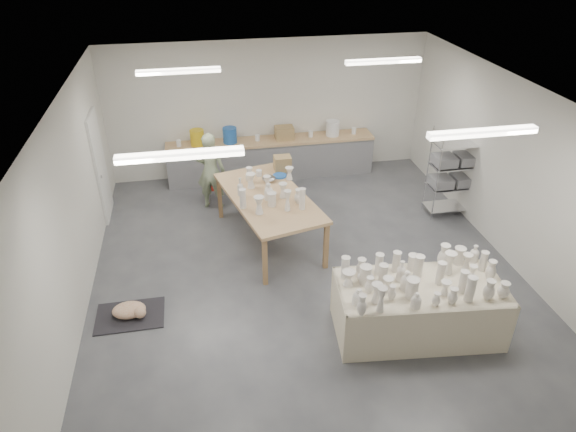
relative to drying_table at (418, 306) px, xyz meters
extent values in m
plane|color=#424449|center=(-1.23, 1.68, -0.45)|extent=(8.00, 8.00, 0.00)
cube|color=white|center=(-1.23, 1.68, 2.54)|extent=(7.00, 8.00, 0.02)
cube|color=silver|center=(-1.23, 5.68, 1.05)|extent=(7.00, 0.02, 3.00)
cube|color=silver|center=(-1.23, -2.32, 1.05)|extent=(7.00, 0.02, 3.00)
cube|color=silver|center=(-4.73, 1.68, 1.05)|extent=(0.02, 8.00, 3.00)
cube|color=silver|center=(2.27, 1.68, 1.05)|extent=(0.02, 8.00, 3.00)
cube|color=white|center=(-4.70, 4.28, 0.60)|extent=(0.05, 0.90, 2.10)
cube|color=white|center=(-3.03, 0.18, 2.49)|extent=(1.40, 0.12, 0.08)
cube|color=white|center=(0.57, 0.18, 2.49)|extent=(1.40, 0.12, 0.08)
cube|color=white|center=(-3.03, 3.68, 2.49)|extent=(1.40, 0.12, 0.08)
cube|color=white|center=(0.57, 3.68, 2.49)|extent=(1.40, 0.12, 0.08)
cube|color=#AB7C53|center=(-1.23, 5.36, 0.42)|extent=(4.60, 0.60, 0.06)
cube|color=slate|center=(-1.23, 5.36, -0.03)|extent=(4.60, 0.55, 0.84)
cylinder|color=gold|center=(-2.83, 5.36, 0.62)|extent=(0.30, 0.30, 0.34)
cylinder|color=#1F56AB|center=(-2.13, 5.36, 0.62)|extent=(0.30, 0.30, 0.34)
cylinder|color=white|center=(0.17, 5.36, 0.62)|extent=(0.30, 0.30, 0.34)
cube|color=#9C7F4B|center=(-0.93, 5.36, 0.59)|extent=(0.40, 0.30, 0.28)
cylinder|color=white|center=(-3.23, 5.36, 0.52)|extent=(0.10, 0.10, 0.14)
cylinder|color=white|center=(-1.53, 5.36, 0.52)|extent=(0.10, 0.10, 0.14)
cylinder|color=white|center=(-0.33, 5.36, 0.52)|extent=(0.10, 0.10, 0.14)
cylinder|color=white|center=(0.67, 5.36, 0.52)|extent=(0.10, 0.10, 0.14)
cylinder|color=silver|center=(1.55, 2.86, 0.45)|extent=(0.02, 0.02, 1.80)
cylinder|color=silver|center=(2.39, 2.86, 0.45)|extent=(0.02, 0.02, 1.80)
cylinder|color=silver|center=(1.55, 3.30, 0.45)|extent=(0.02, 0.02, 1.80)
cylinder|color=silver|center=(2.39, 3.30, 0.45)|extent=(0.02, 0.02, 1.80)
cube|color=silver|center=(1.97, 3.08, -0.30)|extent=(0.88, 0.48, 0.02)
cube|color=silver|center=(1.97, 3.08, 0.15)|extent=(0.88, 0.48, 0.02)
cube|color=silver|center=(1.97, 3.08, 0.60)|extent=(0.88, 0.48, 0.02)
cube|color=silver|center=(1.97, 3.08, 1.05)|extent=(0.88, 0.48, 0.02)
cube|color=slate|center=(1.75, 3.08, 0.27)|extent=(0.38, 0.42, 0.18)
cube|color=slate|center=(2.19, 3.08, 0.27)|extent=(0.38, 0.42, 0.18)
cube|color=slate|center=(1.75, 3.08, 0.72)|extent=(0.38, 0.42, 0.18)
cube|color=slate|center=(2.19, 3.08, 0.72)|extent=(0.38, 0.42, 0.18)
cube|color=olive|center=(0.01, 0.00, -0.10)|extent=(2.13, 1.14, 0.71)
cube|color=beige|center=(0.01, 0.00, 0.34)|extent=(2.41, 1.32, 0.03)
cube|color=beige|center=(0.01, -0.53, -0.05)|extent=(2.30, 0.27, 0.81)
cube|color=beige|center=(0.01, 0.52, -0.05)|extent=(2.30, 0.27, 0.81)
cube|color=#AB7C53|center=(-1.70, 2.74, 0.45)|extent=(1.79, 2.71, 0.06)
cube|color=olive|center=(-2.25, 1.57, -0.02)|extent=(0.08, 0.08, 0.87)
cube|color=olive|center=(-1.15, 1.57, -0.02)|extent=(0.08, 0.08, 0.87)
cube|color=olive|center=(-2.25, 3.91, -0.02)|extent=(0.08, 0.08, 0.87)
cube|color=olive|center=(-1.15, 3.91, -0.02)|extent=(0.08, 0.08, 0.87)
ellipsoid|color=silver|center=(-1.60, 3.31, 0.53)|extent=(0.26, 0.26, 0.12)
cylinder|color=#1F56AB|center=(-1.37, 3.46, 0.49)|extent=(0.26, 0.26, 0.03)
cylinder|color=white|center=(-1.75, 3.56, 0.54)|extent=(0.11, 0.11, 0.12)
cube|color=#9C7F4B|center=(-1.26, 3.73, 0.62)|extent=(0.32, 0.26, 0.28)
cube|color=black|center=(-4.08, 1.07, -0.44)|extent=(1.00, 0.70, 0.02)
ellipsoid|color=white|center=(-4.08, 1.07, -0.33)|extent=(0.58, 0.48, 0.21)
sphere|color=white|center=(-3.91, 0.96, -0.31)|extent=(0.18, 0.18, 0.18)
imported|color=gray|center=(-2.63, 4.21, 0.35)|extent=(0.67, 0.53, 1.60)
cylinder|color=red|center=(-2.63, 4.48, -0.13)|extent=(0.42, 0.42, 0.04)
cylinder|color=silver|center=(-2.48, 4.51, -0.30)|extent=(0.02, 0.02, 0.31)
cylinder|color=silver|center=(-2.73, 4.59, -0.30)|extent=(0.02, 0.02, 0.31)
cylinder|color=silver|center=(-2.68, 4.34, -0.30)|extent=(0.02, 0.02, 0.31)
camera|label=1|loc=(-2.83, -5.12, 4.78)|focal=32.00mm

